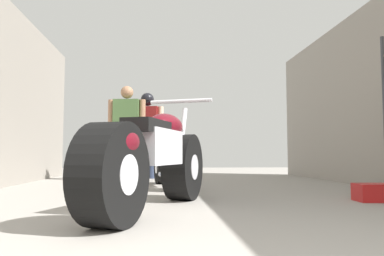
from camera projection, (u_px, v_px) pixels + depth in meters
ground_plane at (196, 195)px, 4.29m from camera, size 18.65×18.65×0.00m
motorcycle_maroon_cruiser at (154, 159)px, 3.05m from camera, size 1.06×2.14×1.03m
motorcycle_black_naked at (169, 163)px, 5.36m from camera, size 0.57×1.73×0.81m
mechanic_in_blue at (127, 127)px, 6.74m from camera, size 0.70×0.30×1.73m
mechanic_with_helmet at (147, 127)px, 7.41m from camera, size 0.68×0.34×1.71m
red_toolbox at (374, 192)px, 3.69m from camera, size 0.37×0.30×0.18m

